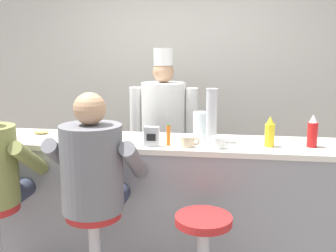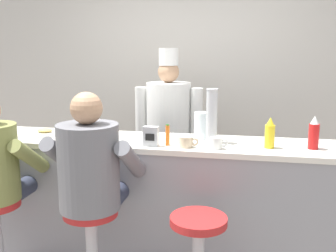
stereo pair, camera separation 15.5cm
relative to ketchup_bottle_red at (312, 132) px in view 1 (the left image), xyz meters
The scene contains 15 objects.
wall_back 1.92m from the ketchup_bottle_red, 125.11° to the left, with size 10.00×0.06×2.70m.
diner_counter 1.27m from the ketchup_bottle_red, behind, with size 2.92×0.58×1.03m.
ketchup_bottle_red is the anchor object (origin of this frame).
mustard_bottle_yellow 0.30m from the ketchup_bottle_red, behind, with size 0.07×0.07×0.22m.
hot_sauce_bottle_orange 1.02m from the ketchup_bottle_red, behind, with size 0.03×0.03×0.16m.
water_pitcher_clear 0.82m from the ketchup_bottle_red, 167.32° to the left, with size 0.15×0.13×0.21m.
breakfast_plate 2.08m from the ketchup_bottle_red, behind, with size 0.28×0.28×0.05m.
cereal_bowl 0.94m from the ketchup_bottle_red, behind, with size 0.14×0.14×0.05m.
coffee_mug_tan 0.89m from the ketchup_bottle_red, behind, with size 0.14×0.09×0.08m.
coffee_mug_white 0.68m from the ketchup_bottle_red, 168.41° to the right, with size 0.13×0.09×0.08m.
cup_stack_steel 0.73m from the ketchup_bottle_red, behind, with size 0.09×0.09×0.40m.
napkin_dispenser_chrome 1.14m from the ketchup_bottle_red, behind, with size 0.11×0.07×0.14m.
diner_seated_grey 1.55m from the ketchup_bottle_red, 160.70° to the right, with size 0.60×0.59×1.46m.
empty_stool_round 1.13m from the ketchup_bottle_red, 143.60° to the right, with size 0.36×0.36×0.69m.
cook_in_whites_near 1.54m from the ketchup_bottle_red, 142.73° to the left, with size 0.68×0.43×1.73m.
Camera 1 is at (0.48, -2.60, 1.72)m, focal length 42.00 mm.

